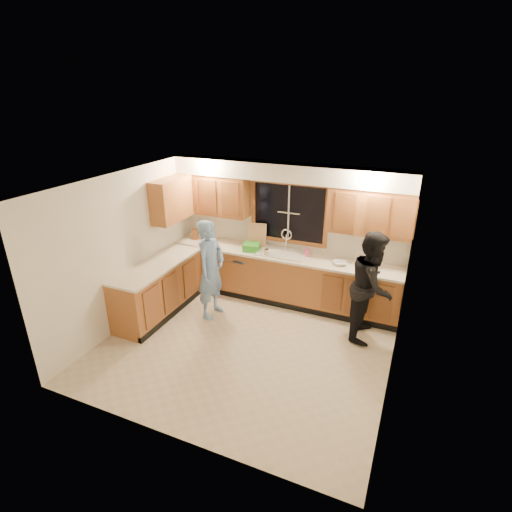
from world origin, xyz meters
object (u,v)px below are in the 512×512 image
(knife_block, at_px, (195,234))
(stove, at_px, (138,303))
(bowl, at_px, (340,263))
(man, at_px, (211,269))
(dish_crate, at_px, (251,247))
(soap_bottle, at_px, (307,251))
(sink, at_px, (282,256))
(dishwasher, at_px, (240,272))
(woman, at_px, (372,286))

(knife_block, bearing_deg, stove, -99.59)
(knife_block, relative_size, bowl, 0.92)
(stove, height_order, man, man)
(dish_crate, distance_m, soap_bottle, 1.02)
(sink, distance_m, dish_crate, 0.59)
(dish_crate, distance_m, bowl, 1.62)
(sink, height_order, soap_bottle, sink)
(dishwasher, relative_size, man, 0.48)
(bowl, bearing_deg, soap_bottle, 168.57)
(dish_crate, bearing_deg, stove, -125.03)
(stove, height_order, knife_block, knife_block)
(woman, xyz_separation_m, soap_bottle, (-1.21, 0.61, 0.15))
(sink, bearing_deg, man, -133.13)
(knife_block, relative_size, soap_bottle, 1.10)
(woman, relative_size, dish_crate, 6.19)
(sink, bearing_deg, soap_bottle, 7.09)
(dishwasher, distance_m, knife_block, 1.14)
(sink, xyz_separation_m, dish_crate, (-0.57, -0.07, 0.12))
(stove, xyz_separation_m, woman, (3.45, 1.27, 0.42))
(sink, bearing_deg, stove, -134.61)
(sink, xyz_separation_m, stove, (-1.80, -1.82, -0.41))
(dish_crate, bearing_deg, bowl, 0.19)
(stove, bearing_deg, bowl, 31.64)
(knife_block, bearing_deg, sink, -10.50)
(bowl, bearing_deg, sink, 176.20)
(dishwasher, distance_m, dish_crate, 0.64)
(stove, relative_size, man, 0.53)
(man, bearing_deg, dishwasher, -0.56)
(man, distance_m, woman, 2.59)
(sink, xyz_separation_m, soap_bottle, (0.44, 0.05, 0.15))
(woman, relative_size, soap_bottle, 9.21)
(woman, xyz_separation_m, bowl, (-0.60, 0.49, 0.08))
(woman, bearing_deg, man, 100.22)
(dishwasher, xyz_separation_m, knife_block, (-0.96, 0.03, 0.61))
(knife_block, xyz_separation_m, soap_bottle, (2.25, 0.04, -0.01))
(knife_block, bearing_deg, bowl, -11.69)
(bowl, bearing_deg, knife_block, 178.25)
(stove, relative_size, bowl, 4.03)
(soap_bottle, relative_size, bowl, 0.84)
(dishwasher, xyz_separation_m, bowl, (1.90, -0.05, 0.54))
(man, bearing_deg, stove, 136.98)
(sink, bearing_deg, woman, -18.66)
(stove, bearing_deg, man, 43.78)
(sink, bearing_deg, dishwasher, -179.01)
(man, bearing_deg, sink, -39.93)
(stove, relative_size, woman, 0.52)
(man, distance_m, knife_block, 1.35)
(dishwasher, distance_m, man, 1.06)
(soap_bottle, distance_m, bowl, 0.63)
(knife_block, bearing_deg, dish_crate, -14.22)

